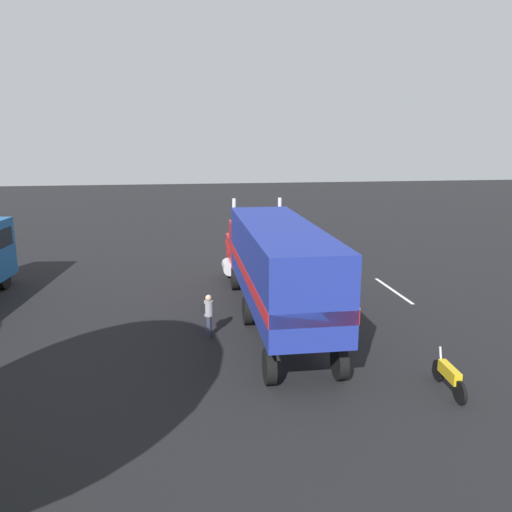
% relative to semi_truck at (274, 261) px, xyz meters
% --- Properties ---
extents(ground_plane, '(120.00, 120.00, 0.00)m').
position_rel_semi_truck_xyz_m(ground_plane, '(5.29, -0.41, -2.52)').
color(ground_plane, black).
extents(lane_stripe_near, '(4.40, 0.29, 0.01)m').
position_rel_semi_truck_xyz_m(lane_stripe_near, '(3.16, -3.91, -2.52)').
color(lane_stripe_near, silver).
rests_on(lane_stripe_near, ground_plane).
extents(lane_stripe_mid, '(4.40, 0.19, 0.01)m').
position_rel_semi_truck_xyz_m(lane_stripe_mid, '(3.46, -6.59, -2.52)').
color(lane_stripe_mid, silver).
rests_on(lane_stripe_mid, ground_plane).
extents(semi_truck, '(14.19, 2.93, 4.50)m').
position_rel_semi_truck_xyz_m(semi_truck, '(0.00, 0.00, 0.00)').
color(semi_truck, red).
rests_on(semi_truck, ground_plane).
extents(person_bystander, '(0.34, 0.47, 1.63)m').
position_rel_semi_truck_xyz_m(person_bystander, '(-1.22, 2.72, -1.63)').
color(person_bystander, '#2D3347').
rests_on(person_bystander, ground_plane).
extents(motorcycle, '(2.11, 0.31, 1.12)m').
position_rel_semi_truck_xyz_m(motorcycle, '(-6.65, -4.00, -2.04)').
color(motorcycle, black).
rests_on(motorcycle, ground_plane).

